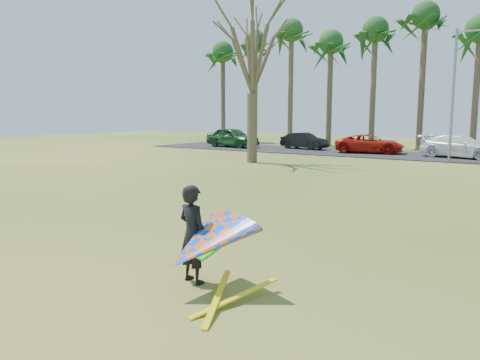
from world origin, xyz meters
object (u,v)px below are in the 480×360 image
Objects in this scene: bare_tree_left at (252,47)px; car_0 at (232,137)px; car_1 at (304,141)px; car_2 at (370,144)px; kite_flyer at (202,242)px; streetlight at (456,89)px; car_3 at (461,146)px.

bare_tree_left reaches higher than car_0.
car_2 reaches higher than car_1.
bare_tree_left reaches higher than kite_flyer.
car_1 is 1.70× the size of kite_flyer.
streetlight reaches higher than kite_flyer.
kite_flyer is at bearing -165.60° from car_3.
bare_tree_left is 1.95× the size of car_2.
streetlight is (10.16, 7.00, -2.45)m from bare_tree_left.
car_0 is (-8.14, 9.41, -6.00)m from bare_tree_left.
car_3 is at bearing -104.57° from car_2.
car_3 is at bearing -82.02° from car_0.
kite_flyer is (6.82, -28.23, 0.10)m from car_2.
kite_flyer is at bearing -138.96° from car_0.
car_1 is (-12.08, 3.91, -3.73)m from streetlight.
streetlight is at bearing 91.24° from kite_flyer.
streetlight is 1.53× the size of car_3.
bare_tree_left is 2.38× the size of car_1.
car_0 is 1.23× the size of car_1.
car_1 is 5.86m from car_2.
streetlight is 4.62m from car_3.
car_0 is 18.31m from car_3.
car_0 is 0.96× the size of car_3.
car_0 is at bearing 104.68° from car_3.
kite_flyer is (0.53, -27.93, 0.03)m from car_3.
bare_tree_left reaches higher than car_1.
car_1 is at bearing 98.28° from car_3.
bare_tree_left is at bearing 147.21° from car_2.
car_0 is 2.10× the size of kite_flyer.
car_3 is (10.17, 9.84, -6.10)m from bare_tree_left.
car_0 is 12.04m from car_2.
car_2 is at bearing -79.88° from car_0.
bare_tree_left is 13.81m from car_0.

